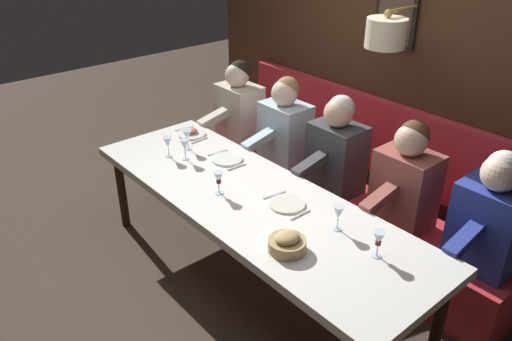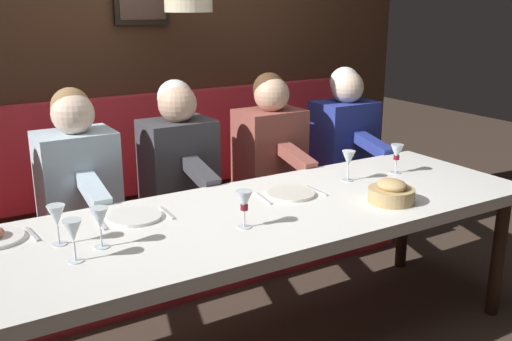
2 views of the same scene
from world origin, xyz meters
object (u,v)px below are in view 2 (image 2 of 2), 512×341
Objects in this scene: diner_far at (77,168)px; wine_glass_4 at (397,153)px; diner_near at (270,140)px; wine_glass_2 at (73,232)px; dining_table at (263,223)px; wine_glass_3 at (100,219)px; wine_glass_0 at (57,217)px; bread_bowl at (391,193)px; wine_glass_1 at (348,160)px; wine_glass_5 at (244,202)px; diner_nearest at (344,130)px; diner_middle at (178,154)px.

diner_far is 1.73m from wine_glass_4.
diner_near reaches higher than wine_glass_2.
wine_glass_3 is (-0.02, 0.76, 0.18)m from dining_table.
wine_glass_2 is (-0.98, 1.48, 0.04)m from diner_near.
bread_bowl is (-0.31, -1.48, -0.07)m from wine_glass_0.
dining_table is 16.83× the size of wine_glass_2.
wine_glass_3 is 1.00× the size of wine_glass_4.
wine_glass_4 is (0.03, -1.84, -0.00)m from wine_glass_0.
wine_glass_1 is 1.00× the size of wine_glass_5.
diner_near is 1.78m from wine_glass_2.
diner_near is 1.00× the size of diner_far.
diner_near is at bearing 24.41° from wine_glass_4.
diner_far reaches higher than wine_glass_3.
wine_glass_0 is at bearing 92.38° from wine_glass_1.
wine_glass_0 and wine_glass_5 have the same top height.
wine_glass_2 is (-0.10, 0.88, 0.18)m from dining_table.
diner_nearest is 2.31m from wine_glass_2.
diner_nearest is 1.72m from wine_glass_5.
diner_far is 1.10m from wine_glass_5.
wine_glass_1 reaches higher than dining_table.
diner_near is at bearing -90.00° from diner_far.
wine_glass_4 is (0.22, -1.83, -0.00)m from wine_glass_2.
diner_nearest reaches higher than wine_glass_3.
wine_glass_4 is at bearing -83.07° from wine_glass_2.
diner_nearest is 2.25m from wine_glass_0.
diner_middle is at bearing -38.95° from wine_glass_3.
diner_near reaches higher than wine_glass_0.
wine_glass_5 is (-1.02, -0.43, 0.04)m from diner_far.
wine_glass_1 is at bearing -80.48° from wine_glass_2.
wine_glass_5 is 0.75× the size of bread_bowl.
dining_table is at bearing 126.11° from diner_nearest.
wine_glass_5 is (-0.04, -0.70, -0.00)m from wine_glass_2.
diner_nearest is at bearing -69.37° from wine_glass_0.
diner_middle is 4.82× the size of wine_glass_3.
wine_glass_1 and wine_glass_5 have the same top height.
wine_glass_1 and wine_glass_3 have the same top height.
wine_glass_0 and wine_glass_4 have the same top height.
diner_nearest is 1.82m from diner_far.
diner_middle is (0.00, 1.23, 0.00)m from diner_nearest.
diner_near is at bearing -62.18° from wine_glass_0.
diner_far is 1.62m from bread_bowl.
wine_glass_3 is (-0.18, 1.39, 0.00)m from wine_glass_1.
diner_middle is 4.82× the size of wine_glass_4.
diner_middle is 4.82× the size of wine_glass_5.
dining_table is at bearing -88.22° from wine_glass_3.
wine_glass_4 is 1.16m from wine_glass_5.
wine_glass_3 is at bearing 170.60° from diner_far.
wine_glass_5 is at bearing 142.42° from diner_near.
wine_glass_5 reaches higher than dining_table.
wine_glass_5 is at bearing 83.52° from bread_bowl.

